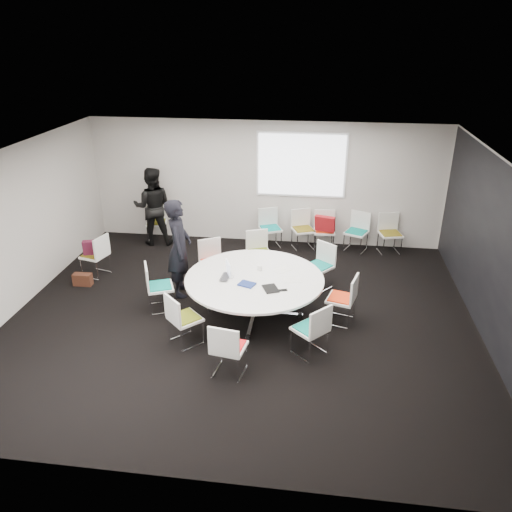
# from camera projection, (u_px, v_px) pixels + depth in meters

# --- Properties ---
(room_shell) EXTENTS (8.08, 7.08, 2.88)m
(room_shell) POSITION_uv_depth(u_px,v_px,m) (246.00, 244.00, 8.14)
(room_shell) COLOR black
(room_shell) RESTS_ON ground
(conference_table) EXTENTS (2.38, 2.38, 0.73)m
(conference_table) POSITION_uv_depth(u_px,v_px,m) (254.00, 287.00, 8.57)
(conference_table) COLOR silver
(conference_table) RESTS_ON ground
(projection_screen) EXTENTS (1.90, 0.03, 1.35)m
(projection_screen) POSITION_uv_depth(u_px,v_px,m) (301.00, 165.00, 10.99)
(projection_screen) COLOR white
(projection_screen) RESTS_ON room_shell
(chair_ring_a) EXTENTS (0.56, 0.56, 0.88)m
(chair_ring_a) POSITION_uv_depth(u_px,v_px,m) (341.00, 308.00, 8.48)
(chair_ring_a) COLOR silver
(chair_ring_a) RESTS_ON ground
(chair_ring_b) EXTENTS (0.64, 0.64, 0.88)m
(chair_ring_b) POSITION_uv_depth(u_px,v_px,m) (319.00, 274.00, 9.63)
(chair_ring_b) COLOR silver
(chair_ring_b) RESTS_ON ground
(chair_ring_c) EXTENTS (0.60, 0.59, 0.88)m
(chair_ring_c) POSITION_uv_depth(u_px,v_px,m) (259.00, 261.00, 10.19)
(chair_ring_c) COLOR silver
(chair_ring_c) RESTS_ON ground
(chair_ring_d) EXTENTS (0.62, 0.62, 0.88)m
(chair_ring_d) POSITION_uv_depth(u_px,v_px,m) (213.00, 271.00, 9.78)
(chair_ring_d) COLOR silver
(chair_ring_d) RESTS_ON ground
(chair_ring_e) EXTENTS (0.59, 0.60, 0.88)m
(chair_ring_e) POSITION_uv_depth(u_px,v_px,m) (160.00, 295.00, 8.87)
(chair_ring_e) COLOR silver
(chair_ring_e) RESTS_ON ground
(chair_ring_f) EXTENTS (0.64, 0.64, 0.88)m
(chair_ring_f) POSITION_uv_depth(u_px,v_px,m) (185.00, 328.00, 7.91)
(chair_ring_f) COLOR silver
(chair_ring_f) RESTS_ON ground
(chair_ring_g) EXTENTS (0.53, 0.52, 0.88)m
(chair_ring_g) POSITION_uv_depth(u_px,v_px,m) (229.00, 357.00, 7.20)
(chair_ring_g) COLOR silver
(chair_ring_g) RESTS_ON ground
(chair_ring_h) EXTENTS (0.64, 0.64, 0.88)m
(chair_ring_h) POSITION_uv_depth(u_px,v_px,m) (310.00, 339.00, 7.63)
(chair_ring_h) COLOR silver
(chair_ring_h) RESTS_ON ground
(chair_back_a) EXTENTS (0.60, 0.59, 0.88)m
(chair_back_a) POSITION_uv_depth(u_px,v_px,m) (270.00, 236.00, 11.42)
(chair_back_a) COLOR silver
(chair_back_a) RESTS_ON ground
(chair_back_b) EXTENTS (0.59, 0.59, 0.88)m
(chair_back_b) POSITION_uv_depth(u_px,v_px,m) (303.00, 237.00, 11.37)
(chair_back_b) COLOR silver
(chair_back_b) RESTS_ON ground
(chair_back_c) EXTENTS (0.49, 0.48, 0.88)m
(chair_back_c) POSITION_uv_depth(u_px,v_px,m) (324.00, 238.00, 11.31)
(chair_back_c) COLOR silver
(chair_back_c) RESTS_ON ground
(chair_back_d) EXTENTS (0.60, 0.60, 0.88)m
(chair_back_d) POSITION_uv_depth(u_px,v_px,m) (356.00, 239.00, 11.22)
(chair_back_d) COLOR silver
(chair_back_d) RESTS_ON ground
(chair_back_e) EXTENTS (0.55, 0.54, 0.88)m
(chair_back_e) POSITION_uv_depth(u_px,v_px,m) (389.00, 241.00, 11.14)
(chair_back_e) COLOR silver
(chair_back_e) RESTS_ON ground
(chair_spare_left) EXTENTS (0.55, 0.56, 0.88)m
(chair_spare_left) POSITION_uv_depth(u_px,v_px,m) (96.00, 263.00, 10.09)
(chair_spare_left) COLOR silver
(chair_spare_left) RESTS_ON ground
(chair_person_back) EXTENTS (0.54, 0.53, 0.88)m
(chair_person_back) POSITION_uv_depth(u_px,v_px,m) (157.00, 229.00, 11.78)
(chair_person_back) COLOR silver
(chair_person_back) RESTS_ON ground
(person_main) EXTENTS (0.53, 0.73, 1.86)m
(person_main) POSITION_uv_depth(u_px,v_px,m) (179.00, 248.00, 9.15)
(person_main) COLOR black
(person_main) RESTS_ON ground
(person_back) EXTENTS (0.99, 0.84, 1.80)m
(person_back) POSITION_uv_depth(u_px,v_px,m) (153.00, 206.00, 11.37)
(person_back) COLOR black
(person_back) RESTS_ON ground
(laptop) EXTENTS (0.23, 0.34, 0.03)m
(laptop) POSITION_uv_depth(u_px,v_px,m) (228.00, 277.00, 8.48)
(laptop) COLOR #333338
(laptop) RESTS_ON conference_table
(laptop_lid) EXTENTS (0.13, 0.28, 0.22)m
(laptop_lid) POSITION_uv_depth(u_px,v_px,m) (228.00, 268.00, 8.54)
(laptop_lid) COLOR silver
(laptop_lid) RESTS_ON conference_table
(notebook_black) EXTENTS (0.32, 0.36, 0.02)m
(notebook_black) POSITION_uv_depth(u_px,v_px,m) (271.00, 289.00, 8.12)
(notebook_black) COLOR black
(notebook_black) RESTS_ON conference_table
(tablet_folio) EXTENTS (0.31, 0.28, 0.03)m
(tablet_folio) POSITION_uv_depth(u_px,v_px,m) (247.00, 284.00, 8.26)
(tablet_folio) COLOR navy
(tablet_folio) RESTS_ON conference_table
(papers_right) EXTENTS (0.36, 0.36, 0.00)m
(papers_right) POSITION_uv_depth(u_px,v_px,m) (282.00, 270.00, 8.77)
(papers_right) COLOR white
(papers_right) RESTS_ON conference_table
(papers_front) EXTENTS (0.33, 0.26, 0.00)m
(papers_front) POSITION_uv_depth(u_px,v_px,m) (292.00, 280.00, 8.42)
(papers_front) COLOR white
(papers_front) RESTS_ON conference_table
(cup) EXTENTS (0.08, 0.08, 0.09)m
(cup) POSITION_uv_depth(u_px,v_px,m) (260.00, 268.00, 8.74)
(cup) COLOR white
(cup) RESTS_ON conference_table
(phone) EXTENTS (0.15, 0.11, 0.01)m
(phone) POSITION_uv_depth(u_px,v_px,m) (283.00, 290.00, 8.09)
(phone) COLOR black
(phone) RESTS_ON conference_table
(maroon_bag) EXTENTS (0.42, 0.25, 0.28)m
(maroon_bag) POSITION_uv_depth(u_px,v_px,m) (93.00, 247.00, 9.95)
(maroon_bag) COLOR #4F1529
(maroon_bag) RESTS_ON chair_spare_left
(brown_bag) EXTENTS (0.36, 0.17, 0.24)m
(brown_bag) POSITION_uv_depth(u_px,v_px,m) (83.00, 279.00, 9.77)
(brown_bag) COLOR #3E1F14
(brown_bag) RESTS_ON ground
(red_jacket) EXTENTS (0.47, 0.28, 0.36)m
(red_jacket) POSITION_uv_depth(u_px,v_px,m) (325.00, 224.00, 10.93)
(red_jacket) COLOR maroon
(red_jacket) RESTS_ON chair_back_c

